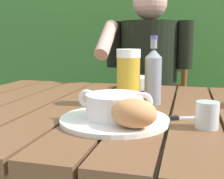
{
  "coord_description": "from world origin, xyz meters",
  "views": [
    {
      "loc": [
        0.25,
        -0.92,
        0.95
      ],
      "look_at": [
        0.03,
        -0.08,
        0.8
      ],
      "focal_mm": 47.06,
      "sensor_mm": 36.0,
      "label": 1
    }
  ],
  "objects_px": {
    "chair_near_diner": "(151,114)",
    "serving_plate": "(115,120)",
    "soup_bowl": "(115,105)",
    "beer_bottle": "(153,76)",
    "bread_roll": "(134,113)",
    "person_eating": "(147,77)",
    "water_glass_small": "(207,115)",
    "table_knife": "(177,118)",
    "diner_bowl": "(137,82)",
    "beer_glass": "(128,77)"
  },
  "relations": [
    {
      "from": "chair_near_diner",
      "to": "soup_bowl",
      "type": "distance_m",
      "value": 1.14
    },
    {
      "from": "beer_glass",
      "to": "chair_near_diner",
      "type": "bearing_deg",
      "value": 91.79
    },
    {
      "from": "bread_roll",
      "to": "beer_glass",
      "type": "bearing_deg",
      "value": 103.98
    },
    {
      "from": "serving_plate",
      "to": "beer_glass",
      "type": "xyz_separation_m",
      "value": [
        -0.01,
        0.21,
        0.09
      ]
    },
    {
      "from": "beer_bottle",
      "to": "diner_bowl",
      "type": "xyz_separation_m",
      "value": [
        -0.11,
        0.31,
        -0.07
      ]
    },
    {
      "from": "bread_roll",
      "to": "diner_bowl",
      "type": "relative_size",
      "value": 0.8
    },
    {
      "from": "chair_near_diner",
      "to": "water_glass_small",
      "type": "distance_m",
      "value": 1.16
    },
    {
      "from": "bread_roll",
      "to": "table_knife",
      "type": "relative_size",
      "value": 0.72
    },
    {
      "from": "chair_near_diner",
      "to": "serving_plate",
      "type": "relative_size",
      "value": 3.27
    },
    {
      "from": "beer_bottle",
      "to": "water_glass_small",
      "type": "xyz_separation_m",
      "value": [
        0.16,
        -0.24,
        -0.06
      ]
    },
    {
      "from": "soup_bowl",
      "to": "beer_glass",
      "type": "xyz_separation_m",
      "value": [
        -0.01,
        0.21,
        0.05
      ]
    },
    {
      "from": "beer_glass",
      "to": "table_knife",
      "type": "distance_m",
      "value": 0.24
    },
    {
      "from": "soup_bowl",
      "to": "water_glass_small",
      "type": "relative_size",
      "value": 3.04
    },
    {
      "from": "table_knife",
      "to": "diner_bowl",
      "type": "relative_size",
      "value": 1.11
    },
    {
      "from": "soup_bowl",
      "to": "diner_bowl",
      "type": "distance_m",
      "value": 0.56
    },
    {
      "from": "soup_bowl",
      "to": "bread_roll",
      "type": "bearing_deg",
      "value": -49.4
    },
    {
      "from": "bread_roll",
      "to": "table_knife",
      "type": "xyz_separation_m",
      "value": [
        0.1,
        0.14,
        -0.04
      ]
    },
    {
      "from": "serving_plate",
      "to": "beer_glass",
      "type": "height_order",
      "value": "beer_glass"
    },
    {
      "from": "person_eating",
      "to": "table_knife",
      "type": "height_order",
      "value": "person_eating"
    },
    {
      "from": "person_eating",
      "to": "serving_plate",
      "type": "xyz_separation_m",
      "value": [
        0.04,
        -0.9,
        -0.0
      ]
    },
    {
      "from": "diner_bowl",
      "to": "table_knife",
      "type": "bearing_deg",
      "value": -68.3
    },
    {
      "from": "chair_near_diner",
      "to": "beer_glass",
      "type": "bearing_deg",
      "value": -88.21
    },
    {
      "from": "soup_bowl",
      "to": "chair_near_diner",
      "type": "bearing_deg",
      "value": 91.73
    },
    {
      "from": "beer_bottle",
      "to": "serving_plate",
      "type": "bearing_deg",
      "value": -106.68
    },
    {
      "from": "bread_roll",
      "to": "beer_bottle",
      "type": "relative_size",
      "value": 0.51
    },
    {
      "from": "water_glass_small",
      "to": "beer_glass",
      "type": "bearing_deg",
      "value": 139.58
    },
    {
      "from": "chair_near_diner",
      "to": "bread_roll",
      "type": "height_order",
      "value": "chair_near_diner"
    },
    {
      "from": "diner_bowl",
      "to": "beer_glass",
      "type": "bearing_deg",
      "value": -85.41
    },
    {
      "from": "person_eating",
      "to": "diner_bowl",
      "type": "distance_m",
      "value": 0.34
    },
    {
      "from": "chair_near_diner",
      "to": "table_knife",
      "type": "xyz_separation_m",
      "value": [
        0.19,
        -1.03,
        0.26
      ]
    },
    {
      "from": "beer_bottle",
      "to": "water_glass_small",
      "type": "relative_size",
      "value": 3.44
    },
    {
      "from": "chair_near_diner",
      "to": "water_glass_small",
      "type": "relative_size",
      "value": 14.3
    },
    {
      "from": "water_glass_small",
      "to": "table_knife",
      "type": "distance_m",
      "value": 0.1
    },
    {
      "from": "chair_near_diner",
      "to": "bread_roll",
      "type": "relative_size",
      "value": 8.14
    },
    {
      "from": "bread_roll",
      "to": "serving_plate",
      "type": "bearing_deg",
      "value": 130.6
    },
    {
      "from": "soup_bowl",
      "to": "bread_roll",
      "type": "relative_size",
      "value": 1.73
    },
    {
      "from": "person_eating",
      "to": "beer_bottle",
      "type": "height_order",
      "value": "person_eating"
    },
    {
      "from": "bread_roll",
      "to": "person_eating",
      "type": "bearing_deg",
      "value": 95.97
    },
    {
      "from": "person_eating",
      "to": "soup_bowl",
      "type": "relative_size",
      "value": 6.14
    },
    {
      "from": "chair_near_diner",
      "to": "serving_plate",
      "type": "height_order",
      "value": "chair_near_diner"
    },
    {
      "from": "person_eating",
      "to": "water_glass_small",
      "type": "height_order",
      "value": "person_eating"
    },
    {
      "from": "beer_bottle",
      "to": "bread_roll",
      "type": "bearing_deg",
      "value": -91.2
    },
    {
      "from": "chair_near_diner",
      "to": "serving_plate",
      "type": "xyz_separation_m",
      "value": [
        0.03,
        -1.1,
        0.26
      ]
    },
    {
      "from": "person_eating",
      "to": "water_glass_small",
      "type": "xyz_separation_m",
      "value": [
        0.27,
        -0.89,
        0.03
      ]
    },
    {
      "from": "chair_near_diner",
      "to": "diner_bowl",
      "type": "relative_size",
      "value": 6.55
    },
    {
      "from": "water_glass_small",
      "to": "person_eating",
      "type": "bearing_deg",
      "value": 106.94
    },
    {
      "from": "beer_glass",
      "to": "serving_plate",
      "type": "bearing_deg",
      "value": -88.53
    },
    {
      "from": "soup_bowl",
      "to": "beer_bottle",
      "type": "xyz_separation_m",
      "value": [
        0.07,
        0.24,
        0.05
      ]
    },
    {
      "from": "serving_plate",
      "to": "beer_bottle",
      "type": "distance_m",
      "value": 0.27
    },
    {
      "from": "bread_roll",
      "to": "chair_near_diner",
      "type": "bearing_deg",
      "value": 94.83
    }
  ]
}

